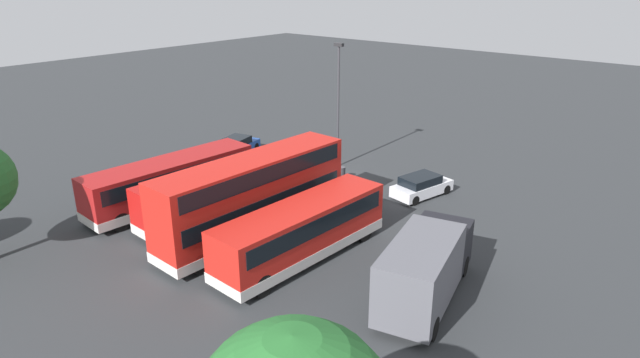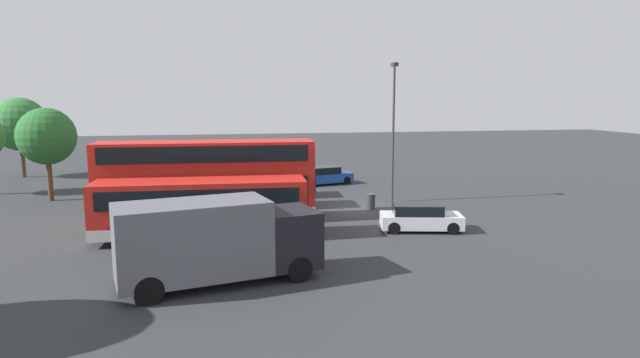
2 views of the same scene
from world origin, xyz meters
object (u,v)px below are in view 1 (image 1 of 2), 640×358
object	(u,v)px
car_small_green	(421,186)
box_truck_blue	(426,266)
car_hatchback_silver	(236,147)
lamp_post_tall	(338,98)
bus_single_deck_near_end	(302,230)
bus_single_deck_third	(218,192)
bus_single_deck_fourth	(171,180)
bus_double_decker_second	(253,195)
waste_bin_yellow	(341,173)

from	to	relation	value
car_small_green	box_truck_blue	bearing A→B (deg)	120.49
car_hatchback_silver	lamp_post_tall	xyz separation A→B (m)	(-7.97, -3.09, 4.58)
bus_single_deck_near_end	lamp_post_tall	distance (m)	14.81
lamp_post_tall	bus_single_deck_third	bearing A→B (deg)	90.54
bus_single_deck_fourth	car_hatchback_silver	distance (m)	10.30
bus_double_decker_second	waste_bin_yellow	world-z (taller)	bus_double_decker_second
box_truck_blue	bus_double_decker_second	bearing A→B (deg)	2.26
bus_single_deck_fourth	box_truck_blue	size ratio (longest dim) A/B	1.43
bus_single_deck_fourth	lamp_post_tall	world-z (taller)	lamp_post_tall
bus_single_deck_near_end	lamp_post_tall	xyz separation A→B (m)	(7.34, -12.33, 3.66)
waste_bin_yellow	bus_double_decker_second	bearing A→B (deg)	99.37
box_truck_blue	waste_bin_yellow	xyz separation A→B (m)	(12.11, -9.59, -1.23)
lamp_post_tall	car_hatchback_silver	bearing A→B (deg)	21.21
bus_single_deck_near_end	box_truck_blue	bearing A→B (deg)	-174.36
car_hatchback_silver	waste_bin_yellow	distance (m)	9.97
car_small_green	waste_bin_yellow	xyz separation A→B (m)	(5.88, 0.98, -0.22)
box_truck_blue	car_hatchback_silver	size ratio (longest dim) A/B	1.64
lamp_post_tall	waste_bin_yellow	bearing A→B (deg)	133.21
bus_single_deck_third	bus_single_deck_fourth	distance (m)	3.73
car_small_green	waste_bin_yellow	size ratio (longest dim) A/B	4.74
bus_single_deck_third	car_hatchback_silver	xyz separation A→B (m)	(8.08, -8.59, -0.92)
bus_single_deck_fourth	car_small_green	size ratio (longest dim) A/B	2.49
bus_single_deck_third	waste_bin_yellow	distance (m)	9.85
bus_single_deck_near_end	bus_double_decker_second	world-z (taller)	bus_double_decker_second
lamp_post_tall	waste_bin_yellow	size ratio (longest dim) A/B	9.65
bus_single_deck_fourth	box_truck_blue	world-z (taller)	box_truck_blue
bus_single_deck_near_end	bus_single_deck_third	world-z (taller)	same
bus_single_deck_third	lamp_post_tall	xyz separation A→B (m)	(0.11, -11.68, 3.66)
bus_single_deck_near_end	car_hatchback_silver	xyz separation A→B (m)	(15.32, -9.24, -0.92)
bus_single_deck_fourth	waste_bin_yellow	size ratio (longest dim) A/B	11.81
bus_single_deck_fourth	car_small_green	distance (m)	16.04
bus_double_decker_second	bus_single_deck_third	bearing A→B (deg)	-6.48
bus_single_deck_near_end	lamp_post_tall	size ratio (longest dim) A/B	1.14
box_truck_blue	bus_single_deck_third	bearing A→B (deg)	0.07
bus_single_deck_third	car_small_green	world-z (taller)	bus_single_deck_third
waste_bin_yellow	box_truck_blue	bearing A→B (deg)	141.60
box_truck_blue	car_small_green	xyz separation A→B (m)	(6.23, -10.58, -1.01)
waste_bin_yellow	car_small_green	bearing A→B (deg)	-170.51
bus_single_deck_third	bus_single_deck_fourth	size ratio (longest dim) A/B	0.92
bus_single_deck_fourth	box_truck_blue	bearing A→B (deg)	-177.76
lamp_post_tall	box_truck_blue	bearing A→B (deg)	140.30
box_truck_blue	car_small_green	bearing A→B (deg)	-59.51
bus_single_deck_third	box_truck_blue	xyz separation A→B (m)	(-13.94, -0.02, 0.09)
car_hatchback_silver	waste_bin_yellow	bearing A→B (deg)	-174.12
bus_single_deck_near_end	bus_single_deck_third	size ratio (longest dim) A/B	1.01
bus_double_decker_second	box_truck_blue	world-z (taller)	bus_double_decker_second
box_truck_blue	car_small_green	distance (m)	12.32
car_small_green	bus_double_decker_second	bearing A→B (deg)	68.96
bus_single_deck_near_end	waste_bin_yellow	xyz separation A→B (m)	(5.40, -10.26, -1.14)
box_truck_blue	bus_single_deck_near_end	bearing A→B (deg)	5.64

